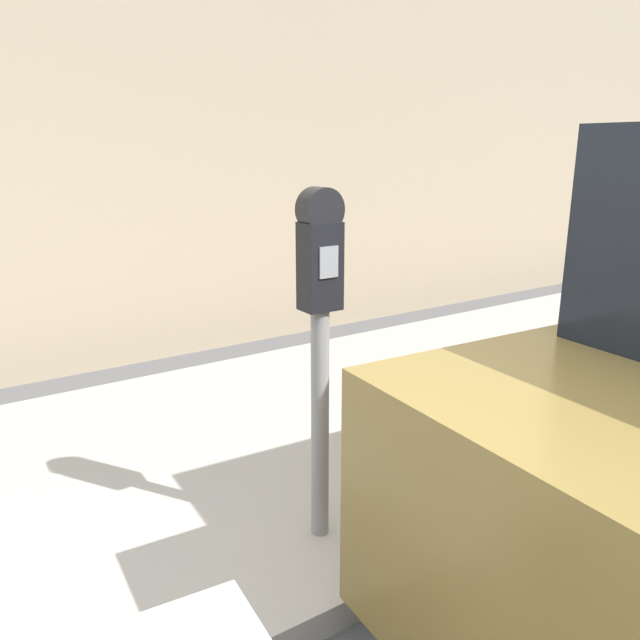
# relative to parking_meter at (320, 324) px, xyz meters

# --- Properties ---
(sidewalk) EXTENTS (24.00, 2.80, 0.13)m
(sidewalk) POSITION_rel_parking_meter_xyz_m (-0.36, 0.97, -1.04)
(sidewalk) COLOR #BCB7AD
(sidewalk) RESTS_ON ground_plane
(parking_meter) EXTENTS (0.17, 0.12, 1.53)m
(parking_meter) POSITION_rel_parking_meter_xyz_m (0.00, 0.00, 0.00)
(parking_meter) COLOR gray
(parking_meter) RESTS_ON sidewalk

